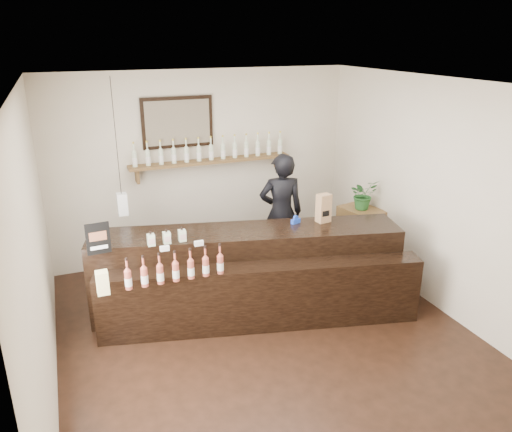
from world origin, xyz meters
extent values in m
plane|color=black|center=(0.00, 0.00, 0.00)|extent=(5.00, 5.00, 0.00)
plane|color=beige|center=(0.00, 2.50, 1.40)|extent=(4.50, 0.00, 4.50)
plane|color=beige|center=(0.00, -2.50, 1.40)|extent=(4.50, 0.00, 4.50)
plane|color=beige|center=(-2.25, 0.00, 1.40)|extent=(0.00, 5.00, 5.00)
plane|color=beige|center=(2.25, 0.00, 1.40)|extent=(0.00, 5.00, 5.00)
plane|color=white|center=(0.00, 0.00, 2.80)|extent=(5.00, 5.00, 0.00)
cube|color=brown|center=(0.10, 2.37, 1.50)|extent=(2.40, 0.25, 0.04)
cube|color=brown|center=(-0.98, 2.40, 1.38)|extent=(0.04, 0.20, 0.20)
cube|color=brown|center=(1.18, 2.40, 1.38)|extent=(0.04, 0.20, 0.20)
cube|color=black|center=(-0.35, 2.47, 2.08)|extent=(1.02, 0.04, 0.72)
cube|color=#41372A|center=(-0.35, 2.44, 2.08)|extent=(0.92, 0.01, 0.62)
cube|color=white|center=(-1.30, 1.60, 1.25)|extent=(0.12, 0.12, 0.28)
cylinder|color=black|center=(-1.30, 1.60, 2.09)|extent=(0.01, 0.01, 1.41)
cylinder|color=beige|center=(-1.00, 2.37, 1.62)|extent=(0.07, 0.07, 0.20)
cone|color=beige|center=(-1.00, 2.37, 1.75)|extent=(0.07, 0.07, 0.05)
cylinder|color=beige|center=(-1.00, 2.37, 1.81)|extent=(0.02, 0.02, 0.07)
cylinder|color=gold|center=(-1.00, 2.37, 1.86)|extent=(0.03, 0.03, 0.02)
cylinder|color=white|center=(-1.00, 2.37, 1.60)|extent=(0.07, 0.07, 0.09)
cylinder|color=beige|center=(-0.82, 2.37, 1.62)|extent=(0.07, 0.07, 0.20)
cone|color=beige|center=(-0.82, 2.37, 1.75)|extent=(0.07, 0.07, 0.05)
cylinder|color=beige|center=(-0.82, 2.37, 1.81)|extent=(0.02, 0.02, 0.07)
cylinder|color=gold|center=(-0.82, 2.37, 1.86)|extent=(0.03, 0.03, 0.02)
cylinder|color=white|center=(-0.82, 2.37, 1.60)|extent=(0.07, 0.07, 0.09)
cylinder|color=beige|center=(-0.63, 2.37, 1.62)|extent=(0.07, 0.07, 0.20)
cone|color=beige|center=(-0.63, 2.37, 1.75)|extent=(0.07, 0.07, 0.05)
cylinder|color=beige|center=(-0.63, 2.37, 1.81)|extent=(0.02, 0.02, 0.07)
cylinder|color=gold|center=(-0.63, 2.37, 1.86)|extent=(0.03, 0.03, 0.02)
cylinder|color=white|center=(-0.63, 2.37, 1.60)|extent=(0.07, 0.07, 0.09)
cylinder|color=beige|center=(-0.45, 2.37, 1.62)|extent=(0.07, 0.07, 0.20)
cone|color=beige|center=(-0.45, 2.37, 1.75)|extent=(0.07, 0.07, 0.05)
cylinder|color=beige|center=(-0.45, 2.37, 1.81)|extent=(0.02, 0.02, 0.07)
cylinder|color=gold|center=(-0.45, 2.37, 1.86)|extent=(0.03, 0.03, 0.02)
cylinder|color=white|center=(-0.45, 2.37, 1.60)|extent=(0.07, 0.07, 0.09)
cylinder|color=beige|center=(-0.27, 2.37, 1.62)|extent=(0.07, 0.07, 0.20)
cone|color=beige|center=(-0.27, 2.37, 1.75)|extent=(0.07, 0.07, 0.05)
cylinder|color=beige|center=(-0.27, 2.37, 1.81)|extent=(0.02, 0.02, 0.07)
cylinder|color=gold|center=(-0.27, 2.37, 1.86)|extent=(0.03, 0.03, 0.02)
cylinder|color=white|center=(-0.27, 2.37, 1.60)|extent=(0.07, 0.07, 0.09)
cylinder|color=beige|center=(-0.08, 2.37, 1.62)|extent=(0.07, 0.07, 0.20)
cone|color=beige|center=(-0.08, 2.37, 1.75)|extent=(0.07, 0.07, 0.05)
cylinder|color=beige|center=(-0.08, 2.37, 1.81)|extent=(0.02, 0.02, 0.07)
cylinder|color=gold|center=(-0.08, 2.37, 1.86)|extent=(0.03, 0.03, 0.02)
cylinder|color=white|center=(-0.08, 2.37, 1.60)|extent=(0.07, 0.07, 0.09)
cylinder|color=beige|center=(0.10, 2.37, 1.62)|extent=(0.07, 0.07, 0.20)
cone|color=beige|center=(0.10, 2.37, 1.75)|extent=(0.07, 0.07, 0.05)
cylinder|color=beige|center=(0.10, 2.37, 1.81)|extent=(0.02, 0.02, 0.07)
cylinder|color=gold|center=(0.10, 2.37, 1.86)|extent=(0.03, 0.03, 0.02)
cylinder|color=white|center=(0.10, 2.37, 1.60)|extent=(0.07, 0.07, 0.09)
cylinder|color=beige|center=(0.28, 2.37, 1.62)|extent=(0.07, 0.07, 0.20)
cone|color=beige|center=(0.28, 2.37, 1.75)|extent=(0.07, 0.07, 0.05)
cylinder|color=beige|center=(0.28, 2.37, 1.81)|extent=(0.02, 0.02, 0.07)
cylinder|color=gold|center=(0.28, 2.37, 1.86)|extent=(0.03, 0.03, 0.02)
cylinder|color=white|center=(0.28, 2.37, 1.60)|extent=(0.07, 0.07, 0.09)
cylinder|color=beige|center=(0.47, 2.37, 1.62)|extent=(0.07, 0.07, 0.20)
cone|color=beige|center=(0.47, 2.37, 1.75)|extent=(0.07, 0.07, 0.05)
cylinder|color=beige|center=(0.47, 2.37, 1.81)|extent=(0.02, 0.02, 0.07)
cylinder|color=gold|center=(0.47, 2.37, 1.86)|extent=(0.03, 0.03, 0.02)
cylinder|color=white|center=(0.47, 2.37, 1.60)|extent=(0.07, 0.07, 0.09)
cylinder|color=beige|center=(0.65, 2.37, 1.62)|extent=(0.07, 0.07, 0.20)
cone|color=beige|center=(0.65, 2.37, 1.75)|extent=(0.07, 0.07, 0.05)
cylinder|color=beige|center=(0.65, 2.37, 1.81)|extent=(0.02, 0.02, 0.07)
cylinder|color=gold|center=(0.65, 2.37, 1.86)|extent=(0.03, 0.03, 0.02)
cylinder|color=white|center=(0.65, 2.37, 1.60)|extent=(0.07, 0.07, 0.09)
cylinder|color=beige|center=(0.83, 2.37, 1.62)|extent=(0.07, 0.07, 0.20)
cone|color=beige|center=(0.83, 2.37, 1.75)|extent=(0.07, 0.07, 0.05)
cylinder|color=beige|center=(0.83, 2.37, 1.81)|extent=(0.02, 0.02, 0.07)
cylinder|color=gold|center=(0.83, 2.37, 1.86)|extent=(0.03, 0.03, 0.02)
cylinder|color=white|center=(0.83, 2.37, 1.60)|extent=(0.07, 0.07, 0.09)
cylinder|color=beige|center=(1.02, 2.37, 1.62)|extent=(0.07, 0.07, 0.20)
cone|color=beige|center=(1.02, 2.37, 1.75)|extent=(0.07, 0.07, 0.05)
cylinder|color=beige|center=(1.02, 2.37, 1.81)|extent=(0.02, 0.02, 0.07)
cylinder|color=gold|center=(1.02, 2.37, 1.86)|extent=(0.03, 0.03, 0.02)
cylinder|color=white|center=(1.02, 2.37, 1.60)|extent=(0.07, 0.07, 0.09)
cylinder|color=beige|center=(1.20, 2.37, 1.62)|extent=(0.07, 0.07, 0.20)
cone|color=beige|center=(1.20, 2.37, 1.75)|extent=(0.07, 0.07, 0.05)
cylinder|color=beige|center=(1.20, 2.37, 1.81)|extent=(0.02, 0.02, 0.07)
cylinder|color=gold|center=(1.20, 2.37, 1.86)|extent=(0.03, 0.03, 0.02)
cylinder|color=white|center=(1.20, 2.37, 1.60)|extent=(0.07, 0.07, 0.09)
cube|color=black|center=(0.02, 0.70, 0.52)|extent=(3.77, 1.50, 1.04)
cube|color=black|center=(0.02, 0.21, 0.39)|extent=(3.70, 1.18, 0.79)
cube|color=white|center=(-1.02, 0.46, 1.07)|extent=(0.10, 0.04, 0.05)
cube|color=white|center=(-0.63, 0.46, 1.07)|extent=(0.10, 0.04, 0.05)
cube|color=#EDE291|center=(-1.71, 0.21, 0.85)|extent=(0.12, 0.12, 0.12)
cube|color=#EDE291|center=(-1.71, 0.21, 0.97)|extent=(0.12, 0.12, 0.12)
cube|color=beige|center=(-1.13, 0.65, 1.11)|extent=(0.08, 0.08, 0.13)
cube|color=#CDA49F|center=(-1.13, 0.60, 1.11)|extent=(0.07, 0.00, 0.06)
cylinder|color=black|center=(-1.13, 0.65, 1.20)|extent=(0.02, 0.02, 0.03)
cube|color=beige|center=(-0.95, 0.65, 1.11)|extent=(0.08, 0.08, 0.13)
cube|color=#CDA49F|center=(-0.95, 0.60, 1.11)|extent=(0.07, 0.00, 0.06)
cylinder|color=black|center=(-0.95, 0.65, 1.20)|extent=(0.02, 0.02, 0.03)
cube|color=beige|center=(-0.77, 0.65, 1.11)|extent=(0.08, 0.08, 0.13)
cube|color=#CDA49F|center=(-0.77, 0.60, 1.11)|extent=(0.07, 0.00, 0.06)
cylinder|color=black|center=(-0.77, 0.65, 1.20)|extent=(0.02, 0.02, 0.03)
cylinder|color=#B04C3B|center=(-1.45, 0.21, 0.89)|extent=(0.07, 0.07, 0.20)
cone|color=#B04C3B|center=(-1.45, 0.21, 1.02)|extent=(0.07, 0.07, 0.05)
cylinder|color=#B04C3B|center=(-1.45, 0.21, 1.08)|extent=(0.02, 0.02, 0.07)
cylinder|color=black|center=(-1.45, 0.21, 1.12)|extent=(0.03, 0.03, 0.02)
cylinder|color=white|center=(-1.45, 0.21, 0.87)|extent=(0.07, 0.07, 0.09)
cylinder|color=#B04C3B|center=(-1.29, 0.21, 0.89)|extent=(0.07, 0.07, 0.20)
cone|color=#B04C3B|center=(-1.29, 0.21, 1.02)|extent=(0.07, 0.07, 0.05)
cylinder|color=#B04C3B|center=(-1.29, 0.21, 1.08)|extent=(0.02, 0.02, 0.07)
cylinder|color=black|center=(-1.29, 0.21, 1.12)|extent=(0.03, 0.03, 0.02)
cylinder|color=white|center=(-1.29, 0.21, 0.87)|extent=(0.07, 0.07, 0.09)
cylinder|color=#B04C3B|center=(-1.13, 0.21, 0.89)|extent=(0.07, 0.07, 0.20)
cone|color=#B04C3B|center=(-1.13, 0.21, 1.02)|extent=(0.07, 0.07, 0.05)
cylinder|color=#B04C3B|center=(-1.13, 0.21, 1.08)|extent=(0.02, 0.02, 0.07)
cylinder|color=black|center=(-1.13, 0.21, 1.12)|extent=(0.03, 0.03, 0.02)
cylinder|color=white|center=(-1.13, 0.21, 0.87)|extent=(0.07, 0.07, 0.09)
cylinder|color=#B04C3B|center=(-0.96, 0.21, 0.89)|extent=(0.07, 0.07, 0.20)
cone|color=#B04C3B|center=(-0.96, 0.21, 1.02)|extent=(0.07, 0.07, 0.05)
cylinder|color=#B04C3B|center=(-0.96, 0.21, 1.08)|extent=(0.02, 0.02, 0.07)
cylinder|color=black|center=(-0.96, 0.21, 1.12)|extent=(0.03, 0.03, 0.02)
cylinder|color=white|center=(-0.96, 0.21, 0.87)|extent=(0.07, 0.07, 0.09)
cylinder|color=#B04C3B|center=(-0.80, 0.21, 0.89)|extent=(0.07, 0.07, 0.20)
cone|color=#B04C3B|center=(-0.80, 0.21, 1.02)|extent=(0.07, 0.07, 0.05)
cylinder|color=#B04C3B|center=(-0.80, 0.21, 1.08)|extent=(0.02, 0.02, 0.07)
cylinder|color=black|center=(-0.80, 0.21, 1.12)|extent=(0.03, 0.03, 0.02)
cylinder|color=white|center=(-0.80, 0.21, 0.87)|extent=(0.07, 0.07, 0.09)
cylinder|color=#B04C3B|center=(-0.63, 0.21, 0.89)|extent=(0.07, 0.07, 0.20)
cone|color=#B04C3B|center=(-0.63, 0.21, 1.02)|extent=(0.07, 0.07, 0.05)
cylinder|color=#B04C3B|center=(-0.63, 0.21, 1.08)|extent=(0.02, 0.02, 0.07)
cylinder|color=black|center=(-0.63, 0.21, 1.12)|extent=(0.03, 0.03, 0.02)
cylinder|color=white|center=(-0.63, 0.21, 0.87)|extent=(0.07, 0.07, 0.09)
cylinder|color=#B04C3B|center=(-0.47, 0.21, 0.89)|extent=(0.07, 0.07, 0.20)
cone|color=#B04C3B|center=(-0.47, 0.21, 1.02)|extent=(0.07, 0.07, 0.05)
cylinder|color=#B04C3B|center=(-0.47, 0.21, 1.08)|extent=(0.02, 0.02, 0.07)
cylinder|color=black|center=(-0.47, 0.21, 1.12)|extent=(0.03, 0.03, 0.02)
cylinder|color=white|center=(-0.47, 0.21, 0.87)|extent=(0.07, 0.07, 0.09)
cube|color=black|center=(-1.68, 0.64, 1.22)|extent=(0.25, 0.04, 0.35)
cube|color=brown|center=(-1.68, 0.63, 1.25)|extent=(0.18, 0.02, 0.10)
cube|color=white|center=(-1.68, 0.63, 1.12)|extent=(0.18, 0.02, 0.04)
cube|color=#A0754D|center=(1.02, 0.62, 1.22)|extent=(0.18, 0.14, 0.36)
cube|color=black|center=(1.02, 0.55, 1.17)|extent=(0.10, 0.02, 0.07)
cube|color=blue|center=(0.67, 0.69, 1.07)|extent=(0.13, 0.09, 0.06)
cylinder|color=blue|center=(0.67, 0.69, 1.11)|extent=(0.07, 0.05, 0.07)
cube|color=brown|center=(2.00, 1.23, 0.44)|extent=(0.55, 0.68, 0.89)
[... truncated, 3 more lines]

